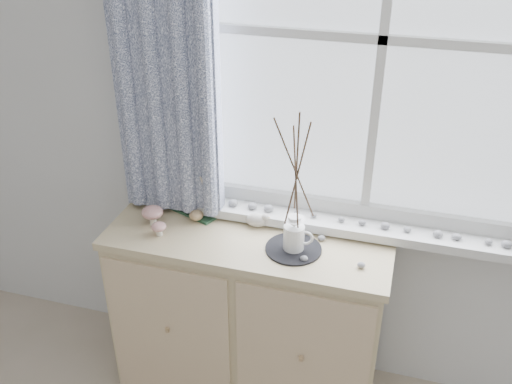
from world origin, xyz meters
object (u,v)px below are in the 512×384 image
Objects in this scene: toadstool_cluster at (154,217)px; twig_pitcher at (297,169)px; botanical_book at (187,192)px; sideboard at (248,315)px.

toadstool_cluster is 0.23× the size of twig_pitcher.
botanical_book is at bearing 54.44° from toadstool_cluster.
toadstool_cluster is 0.68m from twig_pitcher.
sideboard is 1.89× the size of twig_pitcher.
sideboard is 0.62m from botanical_book.
toadstool_cluster is at bearing 168.54° from twig_pitcher.
toadstool_cluster is (-0.10, -0.14, -0.06)m from botanical_book.
sideboard is 8.11× the size of toadstool_cluster.
botanical_book is 0.59m from twig_pitcher.
botanical_book is 0.18m from toadstool_cluster.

